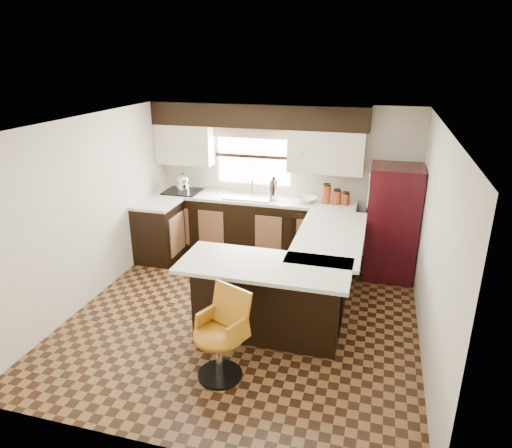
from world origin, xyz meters
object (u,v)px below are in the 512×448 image
(refrigerator, at_px, (392,223))
(peninsula_return, at_px, (268,300))
(bar_chair, at_px, (219,337))
(peninsula_long, at_px, (324,269))

(refrigerator, bearing_deg, peninsula_return, -124.53)
(peninsula_return, bearing_deg, bar_chair, -108.22)
(refrigerator, xyz_separation_m, bar_chair, (-1.64, -2.83, -0.36))
(bar_chair, bearing_deg, refrigerator, 83.40)
(peninsula_return, height_order, bar_chair, bar_chair)
(bar_chair, bearing_deg, peninsula_long, 89.68)
(peninsula_long, xyz_separation_m, peninsula_return, (-0.53, -0.97, 0.00))
(peninsula_long, xyz_separation_m, bar_chair, (-0.81, -1.84, 0.02))
(peninsula_return, distance_m, bar_chair, 0.91)
(refrigerator, bearing_deg, bar_chair, -120.03)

